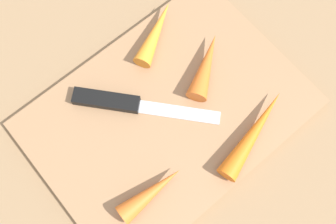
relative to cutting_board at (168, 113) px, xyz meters
The scene contains 7 objects.
ground_plane 0.01m from the cutting_board, ahead, with size 1.40×1.40×0.00m, color #8C6D4C.
cutting_board is the anchor object (origin of this frame).
knife 0.07m from the cutting_board, 129.94° to the left, with size 0.15×0.16×0.01m.
carrot_short 0.08m from the cutting_board, 10.10° to the left, with size 0.03×0.03×0.10m, color orange.
carrot_longest 0.12m from the cutting_board, 56.37° to the right, with size 0.03×0.03×0.14m, color orange.
carrot_shortest 0.11m from the cutting_board, 140.79° to the right, with size 0.03×0.03×0.09m, color orange.
carrot_long 0.12m from the cutting_board, 58.66° to the left, with size 0.03×0.03×0.10m, color orange.
Camera 1 is at (-0.10, -0.12, 0.50)m, focal length 40.71 mm.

